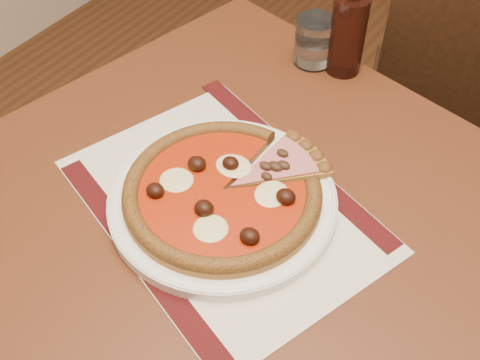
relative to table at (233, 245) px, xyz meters
name	(u,v)px	position (x,y,z in m)	size (l,w,h in m)	color
table	(233,245)	(0.00, 0.00, 0.00)	(0.95, 0.95, 0.75)	#5F2D16
chair_far	(466,112)	(0.18, 0.67, -0.13)	(0.55, 0.55, 0.91)	black
placemat	(223,205)	(-0.01, -0.01, 0.10)	(0.44, 0.32, 0.00)	white
plate	(223,200)	(-0.01, -0.01, 0.11)	(0.33, 0.33, 0.02)	white
pizza	(222,191)	(-0.01, -0.01, 0.13)	(0.28, 0.28, 0.04)	#B0722A
ham_slice	(289,172)	(0.05, 0.07, 0.13)	(0.11, 0.15, 0.02)	#B0722A
water_glass	(315,41)	(-0.07, 0.36, 0.14)	(0.07, 0.07, 0.09)	white
bottle	(348,31)	(-0.01, 0.37, 0.18)	(0.06, 0.06, 0.21)	black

